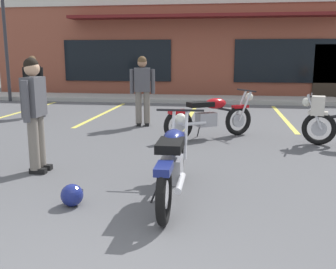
{
  "coord_description": "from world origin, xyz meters",
  "views": [
    {
      "loc": [
        0.98,
        -2.33,
        1.72
      ],
      "look_at": [
        0.15,
        3.38,
        0.55
      ],
      "focal_mm": 42.39,
      "sensor_mm": 36.0,
      "label": 1
    }
  ],
  "objects_px": {
    "person_by_back_row": "(33,83)",
    "parking_lot_lamp_post": "(1,5)",
    "helmet_on_pavement": "(72,195)",
    "motorcycle_foreground_classic": "(173,162)",
    "motorcycle_black_cruiser": "(211,116)",
    "person_near_building": "(35,108)",
    "person_in_shorts_foreground": "(142,87)"
  },
  "relations": [
    {
      "from": "motorcycle_black_cruiser",
      "to": "person_by_back_row",
      "type": "relative_size",
      "value": 1.1
    },
    {
      "from": "person_in_shorts_foreground",
      "to": "person_by_back_row",
      "type": "bearing_deg",
      "value": 163.93
    },
    {
      "from": "motorcycle_foreground_classic",
      "to": "person_in_shorts_foreground",
      "type": "xyz_separation_m",
      "value": [
        -1.37,
        4.79,
        0.49
      ]
    },
    {
      "from": "motorcycle_black_cruiser",
      "to": "person_near_building",
      "type": "height_order",
      "value": "person_near_building"
    },
    {
      "from": "motorcycle_black_cruiser",
      "to": "person_by_back_row",
      "type": "distance_m",
      "value": 5.37
    },
    {
      "from": "person_by_back_row",
      "to": "person_near_building",
      "type": "distance_m",
      "value": 5.49
    },
    {
      "from": "motorcycle_foreground_classic",
      "to": "parking_lot_lamp_post",
      "type": "xyz_separation_m",
      "value": [
        -7.32,
        9.05,
        2.94
      ]
    },
    {
      "from": "person_in_shorts_foreground",
      "to": "helmet_on_pavement",
      "type": "distance_m",
      "value": 5.27
    },
    {
      "from": "motorcycle_foreground_classic",
      "to": "person_near_building",
      "type": "xyz_separation_m",
      "value": [
        -2.13,
        0.83,
        0.49
      ]
    },
    {
      "from": "motorcycle_foreground_classic",
      "to": "parking_lot_lamp_post",
      "type": "bearing_deg",
      "value": 128.96
    },
    {
      "from": "motorcycle_foreground_classic",
      "to": "motorcycle_black_cruiser",
      "type": "relative_size",
      "value": 1.14
    },
    {
      "from": "motorcycle_foreground_classic",
      "to": "person_by_back_row",
      "type": "height_order",
      "value": "person_by_back_row"
    },
    {
      "from": "motorcycle_black_cruiser",
      "to": "helmet_on_pavement",
      "type": "xyz_separation_m",
      "value": [
        -1.42,
        -4.03,
        -0.33
      ]
    },
    {
      "from": "person_by_back_row",
      "to": "parking_lot_lamp_post",
      "type": "xyz_separation_m",
      "value": [
        -2.7,
        3.32,
        2.45
      ]
    },
    {
      "from": "motorcycle_black_cruiser",
      "to": "person_in_shorts_foreground",
      "type": "bearing_deg",
      "value": 145.11
    },
    {
      "from": "motorcycle_foreground_classic",
      "to": "person_near_building",
      "type": "height_order",
      "value": "person_near_building"
    },
    {
      "from": "helmet_on_pavement",
      "to": "person_by_back_row",
      "type": "bearing_deg",
      "value": 119.72
    },
    {
      "from": "motorcycle_foreground_classic",
      "to": "parking_lot_lamp_post",
      "type": "relative_size",
      "value": 0.4
    },
    {
      "from": "helmet_on_pavement",
      "to": "parking_lot_lamp_post",
      "type": "distance_m",
      "value": 11.77
    },
    {
      "from": "person_in_shorts_foreground",
      "to": "parking_lot_lamp_post",
      "type": "height_order",
      "value": "parking_lot_lamp_post"
    },
    {
      "from": "person_in_shorts_foreground",
      "to": "person_by_back_row",
      "type": "height_order",
      "value": "same"
    },
    {
      "from": "motorcycle_foreground_classic",
      "to": "motorcycle_black_cruiser",
      "type": "distance_m",
      "value": 3.64
    },
    {
      "from": "motorcycle_foreground_classic",
      "to": "person_near_building",
      "type": "distance_m",
      "value": 2.34
    },
    {
      "from": "motorcycle_black_cruiser",
      "to": "person_near_building",
      "type": "xyz_separation_m",
      "value": [
        -2.44,
        -2.79,
        0.49
      ]
    },
    {
      "from": "person_near_building",
      "to": "parking_lot_lamp_post",
      "type": "height_order",
      "value": "parking_lot_lamp_post"
    },
    {
      "from": "person_by_back_row",
      "to": "person_in_shorts_foreground",
      "type": "bearing_deg",
      "value": -16.07
    },
    {
      "from": "motorcycle_foreground_classic",
      "to": "helmet_on_pavement",
      "type": "distance_m",
      "value": 1.23
    },
    {
      "from": "person_near_building",
      "to": "person_by_back_row",
      "type": "bearing_deg",
      "value": 116.88
    },
    {
      "from": "person_near_building",
      "to": "helmet_on_pavement",
      "type": "height_order",
      "value": "person_near_building"
    },
    {
      "from": "helmet_on_pavement",
      "to": "motorcycle_black_cruiser",
      "type": "bearing_deg",
      "value": 70.58
    },
    {
      "from": "person_near_building",
      "to": "parking_lot_lamp_post",
      "type": "bearing_deg",
      "value": 122.25
    },
    {
      "from": "person_in_shorts_foreground",
      "to": "helmet_on_pavement",
      "type": "bearing_deg",
      "value": -87.14
    }
  ]
}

